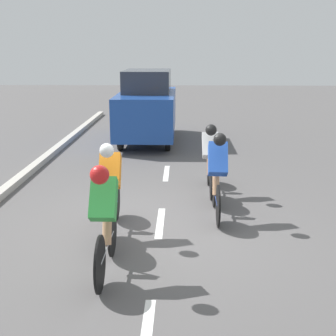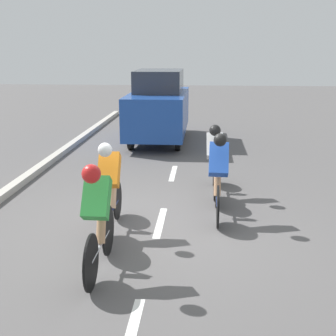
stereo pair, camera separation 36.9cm
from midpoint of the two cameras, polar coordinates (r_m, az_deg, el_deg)
The scene contains 9 objects.
ground_plane at distance 7.82m, azimuth -2.34°, elevation -6.97°, with size 60.00×60.00×0.00m, color #565454.
lane_stripe_near at distance 5.08m, azimuth -4.87°, elevation -19.73°, with size 0.12×1.40×0.01m, color white.
lane_stripe_mid at distance 7.92m, azimuth -2.29°, elevation -6.65°, with size 0.12×1.40×0.01m, color white.
lane_stripe_far at distance 10.96m, azimuth -1.16°, elevation -0.63°, with size 0.12×1.40×0.01m, color white.
cyclist_green at distance 5.97m, azimuth -9.53°, elevation -5.88°, with size 0.32×1.73×1.52m.
cyclist_blue at distance 7.95m, azimuth 4.70°, elevation -0.65°, with size 0.33×1.71×1.53m.
cyclist_white at distance 9.32m, azimuth 4.04°, elevation 1.42°, with size 0.34×1.65×1.44m.
cyclist_orange at distance 7.35m, azimuth -8.42°, elevation -2.08°, with size 0.33×1.62×1.49m.
support_car at distance 14.67m, azimuth -3.27°, elevation 7.52°, with size 1.70×4.30×2.19m.
Camera 1 is at (-0.34, 7.27, 2.85)m, focal length 50.00 mm.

